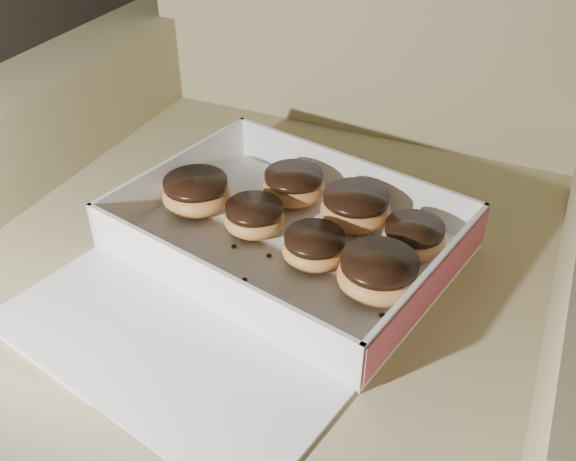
{
  "coord_description": "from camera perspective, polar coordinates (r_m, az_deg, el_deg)",
  "views": [
    {
      "loc": [
        -0.23,
        -0.89,
        0.96
      ],
      "look_at": [
        -0.51,
        -0.29,
        0.48
      ],
      "focal_mm": 40.0,
      "sensor_mm": 36.0,
      "label": 1
    }
  ],
  "objects": [
    {
      "name": "crumb_c",
      "position": [
        0.78,
        -3.88,
        -4.37
      ],
      "size": [
        0.01,
        0.01,
        0.0
      ],
      "primitive_type": "ellipsoid",
      "color": "black",
      "rests_on": "bakery_box"
    },
    {
      "name": "donut_b",
      "position": [
        0.76,
        8.05,
        -3.86
      ],
      "size": [
        0.1,
        0.1,
        0.05
      ],
      "color": "gold",
      "rests_on": "bakery_box"
    },
    {
      "name": "crumb_b",
      "position": [
        0.74,
        8.39,
        -7.45
      ],
      "size": [
        0.01,
        0.01,
        0.0
      ],
      "primitive_type": "ellipsoid",
      "color": "black",
      "rests_on": "bakery_box"
    },
    {
      "name": "armchair",
      "position": [
        1.02,
        1.45,
        -3.34
      ],
      "size": [
        0.96,
        0.81,
        1.0
      ],
      "color": "tan",
      "rests_on": "floor"
    },
    {
      "name": "donut_f",
      "position": [
        0.9,
        -8.15,
        3.29
      ],
      "size": [
        0.1,
        0.1,
        0.05
      ],
      "color": "gold",
      "rests_on": "bakery_box"
    },
    {
      "name": "donut_a",
      "position": [
        0.83,
        11.1,
        -0.6
      ],
      "size": [
        0.08,
        0.08,
        0.04
      ],
      "color": "gold",
      "rests_on": "bakery_box"
    },
    {
      "name": "donut_g",
      "position": [
        0.91,
        0.52,
        4.02
      ],
      "size": [
        0.09,
        0.09,
        0.04
      ],
      "color": "gold",
      "rests_on": "bakery_box"
    },
    {
      "name": "bakery_box",
      "position": [
        0.81,
        -1.64,
        -2.35
      ],
      "size": [
        0.5,
        0.55,
        0.07
      ],
      "rotation": [
        0.0,
        0.0,
        -0.22
      ],
      "color": "white",
      "rests_on": "armchair"
    },
    {
      "name": "donut_c",
      "position": [
        0.8,
        2.37,
        -1.53
      ],
      "size": [
        0.08,
        0.08,
        0.04
      ],
      "color": "gold",
      "rests_on": "bakery_box"
    },
    {
      "name": "donut_e",
      "position": [
        0.86,
        6.02,
        2.01
      ],
      "size": [
        0.1,
        0.1,
        0.05
      ],
      "color": "gold",
      "rests_on": "bakery_box"
    },
    {
      "name": "donut_d",
      "position": [
        0.85,
        -3.01,
        1.17
      ],
      "size": [
        0.08,
        0.08,
        0.04
      ],
      "color": "gold",
      "rests_on": "bakery_box"
    },
    {
      "name": "crumb_d",
      "position": [
        0.83,
        -4.82,
        -1.38
      ],
      "size": [
        0.01,
        0.01,
        0.0
      ],
      "primitive_type": "ellipsoid",
      "color": "black",
      "rests_on": "bakery_box"
    },
    {
      "name": "crumb_a",
      "position": [
        0.81,
        -1.69,
        -2.23
      ],
      "size": [
        0.01,
        0.01,
        0.0
      ],
      "primitive_type": "ellipsoid",
      "color": "black",
      "rests_on": "bakery_box"
    }
  ]
}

